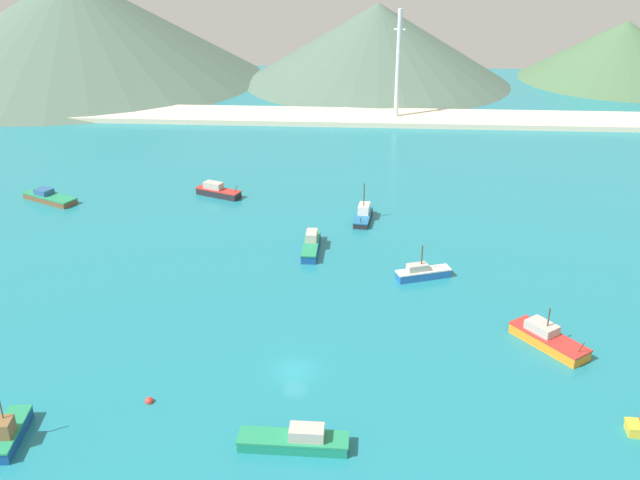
% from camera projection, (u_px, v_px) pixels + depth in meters
% --- Properties ---
extents(ground, '(260.00, 280.00, 0.50)m').
position_uv_depth(ground, '(315.00, 254.00, 105.87)').
color(ground, teal).
extents(fishing_boat_2, '(7.71, 4.31, 4.90)m').
position_uv_depth(fishing_boat_2, '(422.00, 273.00, 97.87)').
color(fishing_boat_2, '#1E5BA8').
rests_on(fishing_boat_2, ground).
extents(fishing_boat_3, '(8.24, 9.32, 4.72)m').
position_uv_depth(fishing_boat_3, '(548.00, 338.00, 82.65)').
color(fishing_boat_3, orange).
rests_on(fishing_boat_3, ground).
extents(fishing_boat_4, '(3.01, 7.34, 6.19)m').
position_uv_depth(fishing_boat_4, '(8.00, 433.00, 67.57)').
color(fishing_boat_4, '#14478C').
rests_on(fishing_boat_4, ground).
extents(fishing_boat_5, '(8.41, 5.26, 2.56)m').
position_uv_depth(fishing_boat_5, '(217.00, 191.00, 126.39)').
color(fishing_boat_5, '#232328').
rests_on(fishing_boat_5, ground).
extents(fishing_boat_6, '(10.57, 7.38, 1.99)m').
position_uv_depth(fishing_boat_6, '(49.00, 197.00, 124.31)').
color(fishing_boat_6, brown).
rests_on(fishing_boat_6, ground).
extents(fishing_boat_7, '(10.33, 2.69, 2.32)m').
position_uv_depth(fishing_boat_7, '(296.00, 440.00, 66.87)').
color(fishing_boat_7, '#198466').
rests_on(fishing_boat_7, ground).
extents(fishing_boat_8, '(3.21, 7.70, 6.28)m').
position_uv_depth(fishing_boat_8, '(363.00, 215.00, 116.44)').
color(fishing_boat_8, '#232328').
rests_on(fishing_boat_8, ground).
extents(fishing_boat_9, '(2.30, 9.25, 2.60)m').
position_uv_depth(fishing_boat_9, '(311.00, 245.00, 105.95)').
color(fishing_boat_9, '#14478C').
rests_on(fishing_boat_9, ground).
extents(buoy_0, '(0.85, 0.85, 0.85)m').
position_uv_depth(buoy_0, '(149.00, 401.00, 73.30)').
color(buoy_0, red).
rests_on(buoy_0, ground).
extents(beach_strip, '(247.00, 14.28, 1.20)m').
position_uv_depth(beach_strip, '(337.00, 117.00, 173.42)').
color(beach_strip, beige).
rests_on(beach_strip, ground).
extents(hill_west, '(108.40, 108.40, 30.42)m').
position_uv_depth(hill_west, '(75.00, 26.00, 210.59)').
color(hill_west, '#4C6656').
rests_on(hill_west, ground).
extents(hill_central, '(77.03, 77.03, 22.23)m').
position_uv_depth(hill_central, '(377.00, 43.00, 207.34)').
color(hill_central, '#4C6656').
rests_on(hill_central, ground).
extents(hill_east, '(58.40, 58.40, 17.03)m').
position_uv_depth(hill_east, '(623.00, 51.00, 210.89)').
color(hill_east, '#476B47').
rests_on(hill_east, ground).
extents(radio_tower, '(2.57, 2.05, 25.69)m').
position_uv_depth(radio_tower, '(398.00, 65.00, 166.97)').
color(radio_tower, silver).
rests_on(radio_tower, ground).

